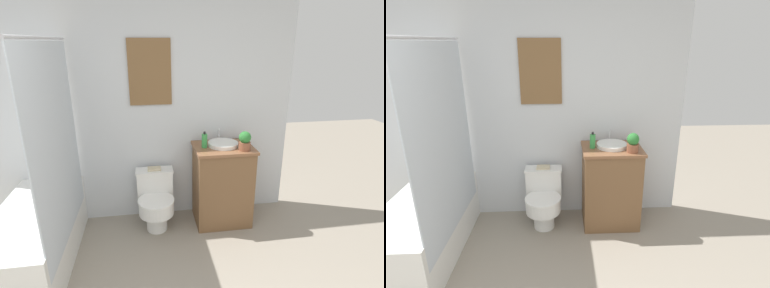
# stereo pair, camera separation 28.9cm
# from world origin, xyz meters

# --- Properties ---
(wall_back) EXTENTS (3.45, 0.07, 2.50)m
(wall_back) POSITION_xyz_m (0.00, 2.36, 1.26)
(wall_back) COLOR silver
(wall_back) RESTS_ON ground_plane
(shower_area) EXTENTS (0.62, 1.40, 1.98)m
(shower_area) POSITION_xyz_m (-0.90, 1.63, 0.32)
(shower_area) COLOR white
(shower_area) RESTS_ON ground_plane
(toilet) EXTENTS (0.40, 0.52, 0.62)m
(toilet) POSITION_xyz_m (0.18, 2.07, 0.33)
(toilet) COLOR white
(toilet) RESTS_ON ground_plane
(vanity) EXTENTS (0.62, 0.49, 0.89)m
(vanity) POSITION_xyz_m (0.91, 2.07, 0.45)
(vanity) COLOR brown
(vanity) RESTS_ON ground_plane
(sink) EXTENTS (0.32, 0.36, 0.13)m
(sink) POSITION_xyz_m (0.91, 2.09, 0.91)
(sink) COLOR white
(sink) RESTS_ON vanity
(soap_bottle) EXTENTS (0.06, 0.06, 0.17)m
(soap_bottle) POSITION_xyz_m (0.70, 2.07, 0.97)
(soap_bottle) COLOR green
(soap_bottle) RESTS_ON vanity
(potted_plant) EXTENTS (0.12, 0.12, 0.20)m
(potted_plant) POSITION_xyz_m (1.09, 1.93, 0.99)
(potted_plant) COLOR brown
(potted_plant) RESTS_ON vanity
(book_on_tank) EXTENTS (0.14, 0.09, 0.02)m
(book_on_tank) POSITION_xyz_m (0.18, 2.19, 0.63)
(book_on_tank) COLOR beige
(book_on_tank) RESTS_ON toilet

